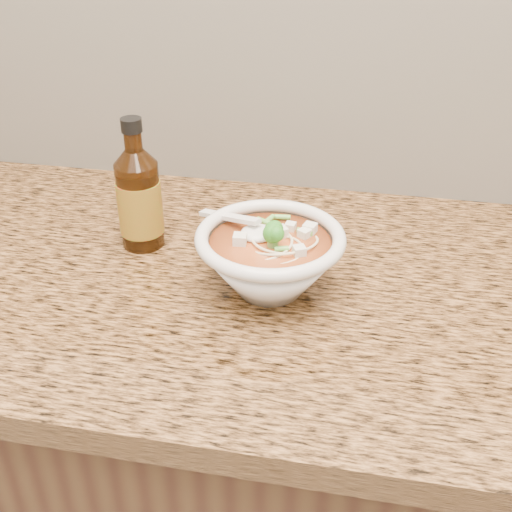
# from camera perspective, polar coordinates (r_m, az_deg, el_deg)

# --- Properties ---
(cabinet) EXTENTS (4.00, 0.65, 0.86)m
(cabinet) POSITION_cam_1_polar(r_m,az_deg,el_deg) (1.27, 4.83, -19.91)
(cabinet) COLOR black
(cabinet) RESTS_ON ground
(counter_slab) EXTENTS (4.00, 0.68, 0.04)m
(counter_slab) POSITION_cam_1_polar(r_m,az_deg,el_deg) (0.96, 6.02, -3.11)
(counter_slab) COLOR olive
(counter_slab) RESTS_ON cabinet
(soup_bowl) EXTENTS (0.22, 0.21, 0.12)m
(soup_bowl) POSITION_cam_1_polar(r_m,az_deg,el_deg) (0.90, 1.25, -0.39)
(soup_bowl) COLOR silver
(soup_bowl) RESTS_ON counter_slab
(hot_sauce_bottle) EXTENTS (0.08, 0.08, 0.21)m
(hot_sauce_bottle) POSITION_cam_1_polar(r_m,az_deg,el_deg) (1.01, -10.33, 4.97)
(hot_sauce_bottle) COLOR #3C1E08
(hot_sauce_bottle) RESTS_ON counter_slab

